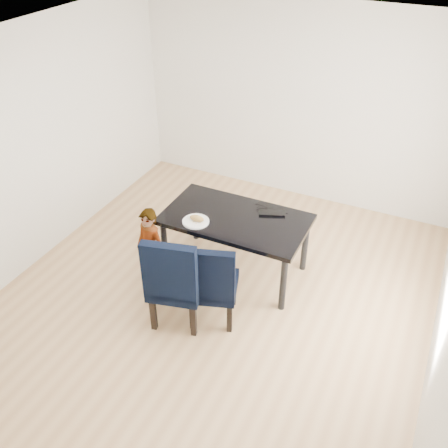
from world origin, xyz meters
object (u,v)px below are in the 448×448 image
at_px(child, 150,250).
at_px(dining_table, 235,244).
at_px(chair_right, 213,279).
at_px(chair_left, 177,276).
at_px(laptop, 272,211).
at_px(plate, 196,221).

bearing_deg(child, dining_table, 55.02).
relative_size(dining_table, chair_right, 1.59).
xyz_separation_m(chair_left, child, (-0.51, 0.29, -0.05)).
bearing_deg(laptop, child, 20.95).
xyz_separation_m(dining_table, chair_right, (0.11, -0.78, 0.13)).
bearing_deg(dining_table, laptop, 41.05).
relative_size(plate, laptop, 1.01).
distance_m(child, plate, 0.58).
bearing_deg(chair_left, chair_right, 13.61).
bearing_deg(laptop, chair_right, 57.71).
xyz_separation_m(dining_table, child, (-0.72, -0.65, 0.13)).
bearing_deg(chair_right, dining_table, 79.45).
xyz_separation_m(dining_table, plate, (-0.36, -0.27, 0.38)).
height_order(chair_left, child, chair_left).
bearing_deg(chair_left, plate, 88.35).
bearing_deg(chair_left, laptop, 52.66).
height_order(dining_table, child, child).
relative_size(dining_table, plate, 5.43).
distance_m(chair_right, plate, 0.74).
height_order(plate, laptop, laptop).
xyz_separation_m(plate, laptop, (0.68, 0.55, 0.00)).
xyz_separation_m(child, plate, (0.36, 0.38, 0.25)).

